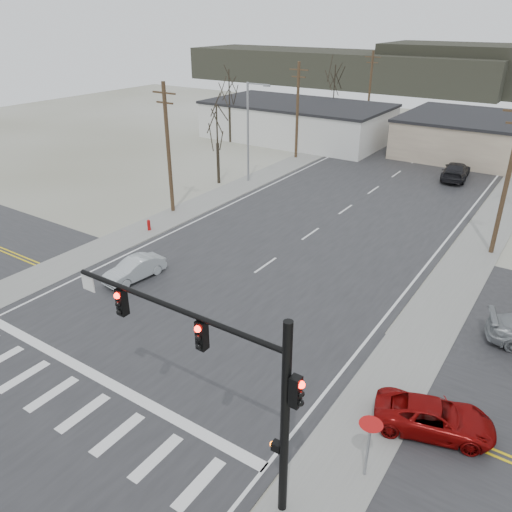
{
  "coord_description": "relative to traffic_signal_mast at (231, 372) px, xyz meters",
  "views": [
    {
      "loc": [
        15.18,
        -15.74,
        14.42
      ],
      "look_at": [
        1.68,
        4.4,
        2.6
      ],
      "focal_mm": 35.0,
      "sensor_mm": 36.0,
      "label": 1
    }
  ],
  "objects": [
    {
      "name": "upole_left_c",
      "position": [
        -19.39,
        38.2,
        0.55
      ],
      "size": [
        2.2,
        0.3,
        10.0
      ],
      "color": "#4C3523",
      "rests_on": "ground"
    },
    {
      "name": "sidewalk_left",
      "position": [
        -18.49,
        26.2,
        -4.64
      ],
      "size": [
        3.0,
        90.0,
        0.06
      ],
      "primitive_type": "cube",
      "color": "gray",
      "rests_on": "ground"
    },
    {
      "name": "streetlight_main",
      "position": [
        -18.69,
        28.2,
        0.41
      ],
      "size": [
        2.4,
        0.25,
        9.0
      ],
      "color": "gray",
      "rests_on": "ground"
    },
    {
      "name": "ground",
      "position": [
        -7.89,
        6.2,
        -4.67
      ],
      "size": [
        140.0,
        140.0,
        0.0
      ],
      "primitive_type": "plane",
      "color": "beige",
      "rests_on": "ground"
    },
    {
      "name": "upole_right_a",
      "position": [
        3.61,
        24.2,
        0.55
      ],
      "size": [
        2.2,
        0.3,
        10.0
      ],
      "color": "#4C3523",
      "rests_on": "ground"
    },
    {
      "name": "building_left_far",
      "position": [
        -23.89,
        46.2,
        -2.42
      ],
      "size": [
        22.3,
        12.3,
        4.5
      ],
      "color": "silver",
      "rests_on": "ground"
    },
    {
      "name": "tree_left_near",
      "position": [
        -20.89,
        26.2,
        0.55
      ],
      "size": [
        3.3,
        3.3,
        7.35
      ],
      "color": "#2E261C",
      "rests_on": "ground"
    },
    {
      "name": "car_parked_red",
      "position": [
        4.94,
        6.08,
        -4.02
      ],
      "size": [
        4.84,
        3.23,
        1.23
      ],
      "primitive_type": "imported",
      "rotation": [
        0.0,
        0.0,
        1.86
      ],
      "color": "#790706",
      "rests_on": "parking_lot"
    },
    {
      "name": "yield_sign",
      "position": [
        3.61,
        2.7,
        -2.61
      ],
      "size": [
        0.8,
        0.8,
        2.35
      ],
      "color": "gray",
      "rests_on": "ground"
    },
    {
      "name": "tree_left_mid",
      "position": [
        -29.89,
        40.2,
        1.61
      ],
      "size": [
        3.96,
        3.96,
        8.82
      ],
      "color": "#2E261C",
      "rests_on": "ground"
    },
    {
      "name": "upole_left_d",
      "position": [
        -19.39,
        58.2,
        0.55
      ],
      "size": [
        2.2,
        0.3,
        10.0
      ],
      "color": "#4C3523",
      "rests_on": "ground"
    },
    {
      "name": "car_far_a",
      "position": [
        -2.66,
        39.72,
        -3.83
      ],
      "size": [
        2.81,
        5.71,
        1.6
      ],
      "primitive_type": "imported",
      "rotation": [
        0.0,
        0.0,
        3.25
      ],
      "color": "black",
      "rests_on": "main_road"
    },
    {
      "name": "main_road",
      "position": [
        -7.89,
        21.2,
        -4.65
      ],
      "size": [
        18.0,
        110.0,
        0.05
      ],
      "primitive_type": "cube",
      "color": "#262528",
      "rests_on": "ground"
    },
    {
      "name": "sedan_crossing",
      "position": [
        -13.43,
        8.35,
        -3.99
      ],
      "size": [
        1.81,
        4.0,
        1.27
      ],
      "primitive_type": "imported",
      "rotation": [
        0.0,
        0.0,
        -0.12
      ],
      "color": "#A9B0B4",
      "rests_on": "main_road"
    },
    {
      "name": "car_far_b",
      "position": [
        -11.19,
        70.02,
        -3.85
      ],
      "size": [
        2.19,
        4.71,
        1.56
      ],
      "primitive_type": "imported",
      "rotation": [
        0.0,
        0.0,
        0.08
      ],
      "color": "black",
      "rests_on": "main_road"
    },
    {
      "name": "cross_road",
      "position": [
        -7.89,
        6.2,
        -4.65
      ],
      "size": [
        90.0,
        10.0,
        0.04
      ],
      "primitive_type": "cube",
      "color": "#262528",
      "rests_on": "ground"
    },
    {
      "name": "hill_left",
      "position": [
        -42.89,
        98.2,
        -1.17
      ],
      "size": [
        70.0,
        18.0,
        7.0
      ],
      "primitive_type": "cube",
      "color": "#333026",
      "rests_on": "ground"
    },
    {
      "name": "tree_left_far",
      "position": [
        -21.89,
        52.2,
        1.61
      ],
      "size": [
        3.96,
        3.96,
        8.82
      ],
      "color": "#2E261C",
      "rests_on": "ground"
    },
    {
      "name": "upole_left_b",
      "position": [
        -19.39,
        18.2,
        0.55
      ],
      "size": [
        2.2,
        0.3,
        10.0
      ],
      "color": "#4C3523",
      "rests_on": "ground"
    },
    {
      "name": "traffic_signal_mast",
      "position": [
        0.0,
        0.0,
        0.0
      ],
      "size": [
        8.95,
        0.43,
        7.2
      ],
      "color": "black",
      "rests_on": "ground"
    },
    {
      "name": "fire_hydrant",
      "position": [
        -18.09,
        14.2,
        -4.22
      ],
      "size": [
        0.24,
        0.24,
        0.87
      ],
      "color": "#A50C0C",
      "rests_on": "ground"
    },
    {
      "name": "sidewalk_right",
      "position": [
        2.71,
        26.2,
        -4.64
      ],
      "size": [
        3.0,
        90.0,
        0.06
      ],
      "primitive_type": "cube",
      "color": "gray",
      "rests_on": "ground"
    }
  ]
}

